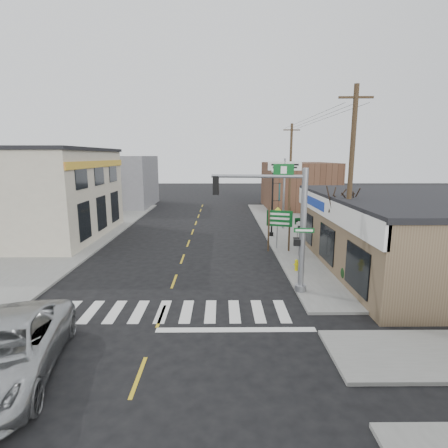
{
  "coord_description": "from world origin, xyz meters",
  "views": [
    {
      "loc": [
        2.45,
        -13.26,
        6.41
      ],
      "look_at": [
        2.61,
        5.19,
        2.8
      ],
      "focal_mm": 28.0,
      "sensor_mm": 36.0,
      "label": 1
    }
  ],
  "objects_px": {
    "traffic_signal_pole": "(288,217)",
    "guide_sign": "(279,223)",
    "dance_center_sign": "(284,175)",
    "bare_tree": "(343,194)",
    "lamp_post": "(273,198)",
    "utility_pole_far": "(290,171)",
    "fire_hydrant": "(296,264)",
    "suv": "(4,351)",
    "utility_pole_near": "(350,182)"
  },
  "relations": [
    {
      "from": "traffic_signal_pole",
      "to": "utility_pole_far",
      "type": "distance_m",
      "value": 19.24
    },
    {
      "from": "lamp_post",
      "to": "guide_sign",
      "type": "bearing_deg",
      "value": -77.95
    },
    {
      "from": "suv",
      "to": "traffic_signal_pole",
      "type": "height_order",
      "value": "traffic_signal_pole"
    },
    {
      "from": "suv",
      "to": "utility_pole_near",
      "type": "bearing_deg",
      "value": 22.99
    },
    {
      "from": "guide_sign",
      "to": "utility_pole_far",
      "type": "xyz_separation_m",
      "value": [
        2.93,
        11.82,
        2.87
      ]
    },
    {
      "from": "fire_hydrant",
      "to": "lamp_post",
      "type": "xyz_separation_m",
      "value": [
        -0.1,
        8.59,
        2.7
      ]
    },
    {
      "from": "traffic_signal_pole",
      "to": "lamp_post",
      "type": "height_order",
      "value": "traffic_signal_pole"
    },
    {
      "from": "bare_tree",
      "to": "utility_pole_near",
      "type": "bearing_deg",
      "value": -92.16
    },
    {
      "from": "utility_pole_near",
      "to": "fire_hydrant",
      "type": "bearing_deg",
      "value": 166.87
    },
    {
      "from": "fire_hydrant",
      "to": "utility_pole_near",
      "type": "relative_size",
      "value": 0.07
    },
    {
      "from": "lamp_post",
      "to": "dance_center_sign",
      "type": "distance_m",
      "value": 3.66
    },
    {
      "from": "suv",
      "to": "lamp_post",
      "type": "bearing_deg",
      "value": 49.14
    },
    {
      "from": "traffic_signal_pole",
      "to": "dance_center_sign",
      "type": "bearing_deg",
      "value": 88.01
    },
    {
      "from": "traffic_signal_pole",
      "to": "guide_sign",
      "type": "xyz_separation_m",
      "value": [
        0.8,
        7.01,
        -1.62
      ]
    },
    {
      "from": "dance_center_sign",
      "to": "guide_sign",
      "type": "bearing_deg",
      "value": -97.95
    },
    {
      "from": "suv",
      "to": "utility_pole_far",
      "type": "xyz_separation_m",
      "value": [
        13.07,
        25.19,
        4.05
      ]
    },
    {
      "from": "guide_sign",
      "to": "utility_pole_near",
      "type": "height_order",
      "value": "utility_pole_near"
    },
    {
      "from": "lamp_post",
      "to": "utility_pole_near",
      "type": "distance_m",
      "value": 9.81
    },
    {
      "from": "suv",
      "to": "utility_pole_near",
      "type": "height_order",
      "value": "utility_pole_near"
    },
    {
      "from": "suv",
      "to": "guide_sign",
      "type": "relative_size",
      "value": 2.08
    },
    {
      "from": "lamp_post",
      "to": "utility_pole_near",
      "type": "bearing_deg",
      "value": -59.8
    },
    {
      "from": "lamp_post",
      "to": "bare_tree",
      "type": "xyz_separation_m",
      "value": [
        2.57,
        -8.27,
        1.21
      ]
    },
    {
      "from": "traffic_signal_pole",
      "to": "utility_pole_far",
      "type": "xyz_separation_m",
      "value": [
        3.74,
        18.83,
        1.25
      ]
    },
    {
      "from": "dance_center_sign",
      "to": "fire_hydrant",
      "type": "bearing_deg",
      "value": -92.2
    },
    {
      "from": "utility_pole_far",
      "to": "traffic_signal_pole",
      "type": "bearing_deg",
      "value": -103.71
    },
    {
      "from": "suv",
      "to": "guide_sign",
      "type": "bearing_deg",
      "value": 42.03
    },
    {
      "from": "traffic_signal_pole",
      "to": "guide_sign",
      "type": "height_order",
      "value": "traffic_signal_pole"
    },
    {
      "from": "fire_hydrant",
      "to": "bare_tree",
      "type": "height_order",
      "value": "bare_tree"
    },
    {
      "from": "traffic_signal_pole",
      "to": "fire_hydrant",
      "type": "bearing_deg",
      "value": 76.41
    },
    {
      "from": "suv",
      "to": "dance_center_sign",
      "type": "height_order",
      "value": "dance_center_sign"
    },
    {
      "from": "dance_center_sign",
      "to": "utility_pole_far",
      "type": "relative_size",
      "value": 0.65
    },
    {
      "from": "lamp_post",
      "to": "utility_pole_far",
      "type": "bearing_deg",
      "value": 84.61
    },
    {
      "from": "guide_sign",
      "to": "utility_pole_far",
      "type": "bearing_deg",
      "value": 93.89
    },
    {
      "from": "dance_center_sign",
      "to": "bare_tree",
      "type": "bearing_deg",
      "value": -79.9
    },
    {
      "from": "bare_tree",
      "to": "suv",
      "type": "bearing_deg",
      "value": -143.32
    },
    {
      "from": "lamp_post",
      "to": "utility_pole_far",
      "type": "relative_size",
      "value": 0.56
    },
    {
      "from": "fire_hydrant",
      "to": "utility_pole_near",
      "type": "bearing_deg",
      "value": -15.95
    },
    {
      "from": "dance_center_sign",
      "to": "utility_pole_far",
      "type": "bearing_deg",
      "value": 76.79
    },
    {
      "from": "suv",
      "to": "fire_hydrant",
      "type": "bearing_deg",
      "value": 30.88
    },
    {
      "from": "fire_hydrant",
      "to": "bare_tree",
      "type": "distance_m",
      "value": 4.63
    },
    {
      "from": "suv",
      "to": "fire_hydrant",
      "type": "height_order",
      "value": "suv"
    },
    {
      "from": "lamp_post",
      "to": "utility_pole_far",
      "type": "xyz_separation_m",
      "value": [
        2.7,
        7.28,
        1.73
      ]
    },
    {
      "from": "dance_center_sign",
      "to": "bare_tree",
      "type": "height_order",
      "value": "dance_center_sign"
    },
    {
      "from": "utility_pole_near",
      "to": "traffic_signal_pole",
      "type": "bearing_deg",
      "value": -144.68
    },
    {
      "from": "utility_pole_near",
      "to": "utility_pole_far",
      "type": "distance_m",
      "value": 16.56
    },
    {
      "from": "guide_sign",
      "to": "utility_pole_far",
      "type": "distance_m",
      "value": 12.51
    },
    {
      "from": "fire_hydrant",
      "to": "lamp_post",
      "type": "height_order",
      "value": "lamp_post"
    },
    {
      "from": "bare_tree",
      "to": "traffic_signal_pole",
      "type": "bearing_deg",
      "value": -137.7
    },
    {
      "from": "fire_hydrant",
      "to": "utility_pole_far",
      "type": "bearing_deg",
      "value": 80.7
    },
    {
      "from": "traffic_signal_pole",
      "to": "fire_hydrant",
      "type": "xyz_separation_m",
      "value": [
        1.14,
        2.96,
        -3.18
      ]
    }
  ]
}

